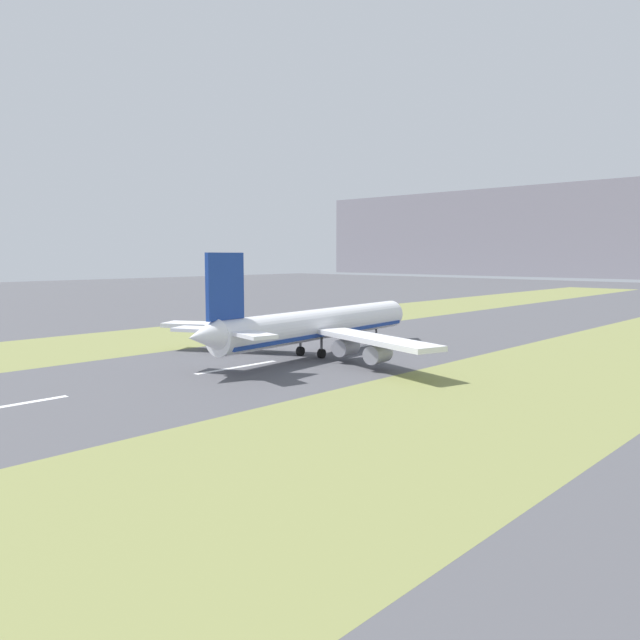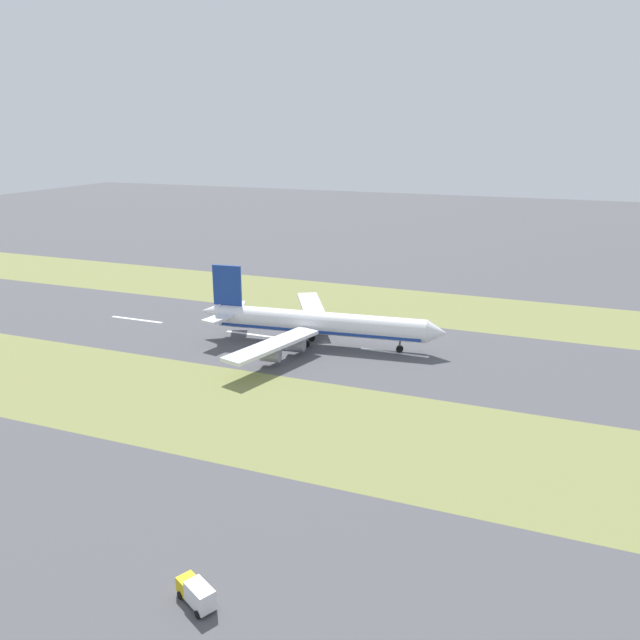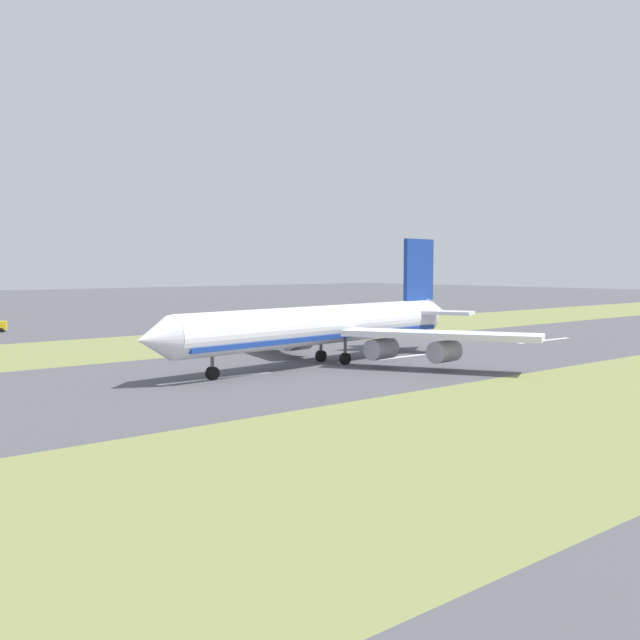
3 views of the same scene
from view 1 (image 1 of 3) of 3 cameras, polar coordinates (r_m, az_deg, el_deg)
The scene contains 7 objects.
ground_plane at distance 125.95m, azimuth -0.18°, elevation -3.09°, with size 800.00×800.00×0.00m, color #4C4C51.
grass_median_west at distance 159.77m, azimuth -12.07°, elevation -1.30°, with size 40.00×600.00×0.01m, color olive.
grass_median_east at distance 101.23m, azimuth 18.88°, elevation -5.64°, with size 40.00×600.00×0.01m, color olive.
centreline_dash_near at distance 92.15m, azimuth -27.24°, elevation -7.11°, with size 1.20×18.00×0.01m, color silver.
centreline_dash_mid at distance 111.76m, azimuth -7.56°, elevation -4.30°, with size 1.20×18.00×0.01m, color silver.
centreline_dash_far at distance 140.31m, azimuth 5.13°, elevation -2.18°, with size 1.20×18.00×0.01m, color silver.
airplane_main_jet at distance 121.95m, azimuth -0.53°, elevation -0.53°, with size 63.76×67.20×20.20m.
Camera 1 is at (84.88, -90.93, 19.75)m, focal length 35.00 mm.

